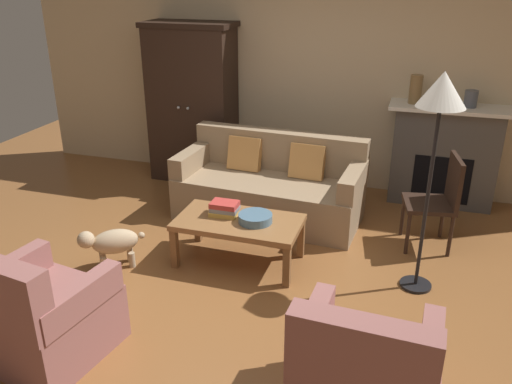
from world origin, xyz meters
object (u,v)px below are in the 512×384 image
coffee_table (239,225)px  dog (111,243)px  floor_lamp (441,104)px  couch (271,188)px  fruit_bowl (255,218)px  mantel_vase_slate (471,99)px  armchair_near_left (40,316)px  side_chair_wooden (440,197)px  mantel_vase_bronze (416,89)px  armoire (193,103)px  book_stack (224,209)px  fireplace (444,155)px  armchair_near_right (364,377)px

coffee_table → dog: size_ratio=2.27×
floor_lamp → couch: bearing=148.1°
couch → floor_lamp: (1.55, -0.96, 1.24)m
fruit_bowl → mantel_vase_slate: (1.75, 1.90, 0.75)m
armchair_near_left → dog: armchair_near_left is taller
coffee_table → dog: bearing=-157.6°
coffee_table → side_chair_wooden: 1.88m
mantel_vase_bronze → armchair_near_left: (-2.20, -3.49, -0.96)m
mantel_vase_bronze → armchair_near_left: mantel_vase_bronze is taller
fruit_bowl → floor_lamp: (1.39, 0.06, 1.10)m
armoire → book_stack: 2.14m
fireplace → coffee_table: size_ratio=1.15×
mantel_vase_slate → coffee_table: bearing=-135.0°
mantel_vase_bronze → floor_lamp: size_ratio=0.17×
fireplace → fruit_bowl: bearing=-129.3°
coffee_table → armchair_near_left: armchair_near_left is taller
fruit_bowl → armchair_near_right: bearing=-53.2°
mantel_vase_bronze → dog: 3.49m
coffee_table → mantel_vase_bronze: 2.50m
couch → mantel_vase_bronze: mantel_vase_bronze is taller
mantel_vase_slate → armoire: bearing=-178.9°
floor_lamp → fireplace: bearing=84.5°
armchair_near_right → mantel_vase_bronze: bearing=89.0°
coffee_table → book_stack: (-0.15, 0.06, 0.12)m
side_chair_wooden → dog: bearing=-155.0°
armchair_near_left → side_chair_wooden: 3.51m
side_chair_wooden → floor_lamp: bearing=-99.8°
fireplace → book_stack: fireplace is taller
coffee_table → armchair_near_left: (-0.86, -1.58, -0.05)m
couch → mantel_vase_bronze: (1.34, 0.88, 0.95)m
fireplace → dog: 3.64m
book_stack → dog: size_ratio=0.53×
armchair_near_right → floor_lamp: 2.01m
couch → dog: 1.78m
book_stack → side_chair_wooden: side_chair_wooden is taller
mantel_vase_bronze → side_chair_wooden: 1.35m
armchair_near_left → side_chair_wooden: bearing=43.7°
fireplace → couch: size_ratio=0.64×
mantel_vase_bronze → floor_lamp: bearing=-83.7°
armchair_near_left → side_chair_wooden: size_ratio=0.98×
coffee_table → fruit_bowl: size_ratio=3.69×
armchair_near_left → dog: (-0.18, 1.15, -0.07)m
armoire → dog: size_ratio=3.91×
fireplace → armchair_near_left: 4.36m
floor_lamp → dog: 2.93m
armoire → armchair_near_left: (0.37, -3.43, -0.64)m
coffee_table → armchair_near_right: size_ratio=1.25×
coffee_table → couch: bearing=90.0°
book_stack → mantel_vase_bronze: mantel_vase_bronze is taller
couch → fireplace: bearing=27.5°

